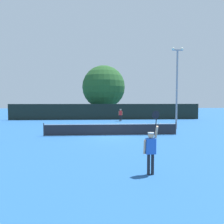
# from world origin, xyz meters

# --- Properties ---
(ground_plane) EXTENTS (120.00, 120.00, 0.00)m
(ground_plane) POSITION_xyz_m (0.00, 0.00, 0.00)
(ground_plane) COLOR #235693
(tennis_net) EXTENTS (11.17, 0.08, 1.07)m
(tennis_net) POSITION_xyz_m (0.00, 0.00, 0.51)
(tennis_net) COLOR #232328
(tennis_net) RESTS_ON ground
(perimeter_fence) EXTENTS (29.19, 0.12, 2.40)m
(perimeter_fence) POSITION_xyz_m (0.00, 14.12, 1.20)
(perimeter_fence) COLOR black
(perimeter_fence) RESTS_ON ground
(player_serving) EXTENTS (0.67, 0.40, 2.52)m
(player_serving) POSITION_xyz_m (1.04, -9.06, 1.11)
(player_serving) COLOR blue
(player_serving) RESTS_ON ground
(player_receiving) EXTENTS (0.57, 0.25, 1.71)m
(player_receiving) POSITION_xyz_m (1.98, 11.49, 1.05)
(player_receiving) COLOR red
(player_receiving) RESTS_ON ground
(tennis_ball) EXTENTS (0.07, 0.07, 0.07)m
(tennis_ball) POSITION_xyz_m (2.27, 0.59, 0.03)
(tennis_ball) COLOR #CCE033
(tennis_ball) RESTS_ON ground
(light_pole) EXTENTS (1.18, 0.28, 8.27)m
(light_pole) POSITION_xyz_m (6.91, 3.43, 4.70)
(light_pole) COLOR gray
(light_pole) RESTS_ON ground
(large_tree) EXTENTS (7.57, 7.57, 9.10)m
(large_tree) POSITION_xyz_m (-0.22, 19.28, 5.31)
(large_tree) COLOR brown
(large_tree) RESTS_ON ground
(parked_car_near) EXTENTS (2.41, 4.41, 1.69)m
(parked_car_near) POSITION_xyz_m (-3.36, 20.15, 0.78)
(parked_car_near) COLOR #B7B7BC
(parked_car_near) RESTS_ON ground
(parked_car_mid) EXTENTS (2.39, 4.40, 1.69)m
(parked_car_mid) POSITION_xyz_m (6.56, 22.53, 0.78)
(parked_car_mid) COLOR red
(parked_car_mid) RESTS_ON ground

